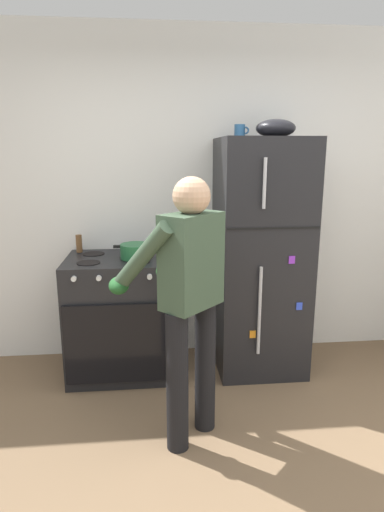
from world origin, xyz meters
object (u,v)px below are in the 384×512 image
at_px(coffee_mug, 240,131).
at_px(mixing_bowl, 276,128).
at_px(person_cook, 187,289).
at_px(pepper_mill, 79,244).
at_px(refrigerator, 260,257).
at_px(red_pot, 136,251).
at_px(stove_range, 118,316).

height_order(coffee_mug, mixing_bowl, mixing_bowl).
relative_size(person_cook, pepper_mill, 11.33).
height_order(person_cook, mixing_bowl, mixing_bowl).
xyz_separation_m(refrigerator, red_pot, (-0.97, -0.05, 0.08)).
bearing_deg(refrigerator, coffee_mug, 164.17).
bearing_deg(mixing_bowl, coffee_mug, 169.01).
relative_size(refrigerator, coffee_mug, 16.37).
bearing_deg(refrigerator, person_cook, -126.94).
relative_size(person_cook, coffee_mug, 14.28).
distance_m(person_cook, coffee_mug, 1.39).
relative_size(refrigerator, red_pot, 5.47).
bearing_deg(person_cook, stove_range, 118.79).
xyz_separation_m(refrigerator, person_cook, (-0.66, -0.88, 0.04)).
distance_m(refrigerator, mixing_bowl, 0.99).
distance_m(pepper_mill, mixing_bowl, 1.76).
relative_size(refrigerator, stove_range, 1.94).
xyz_separation_m(stove_range, mixing_bowl, (1.21, 0.01, 1.43)).
xyz_separation_m(pepper_mill, mixing_bowl, (1.51, -0.20, 0.88)).
bearing_deg(stove_range, person_cook, -61.21).
xyz_separation_m(stove_range, person_cook, (0.48, -0.87, 0.49)).
height_order(red_pot, pepper_mill, pepper_mill).
relative_size(refrigerator, pepper_mill, 12.99).
height_order(refrigerator, coffee_mug, coffee_mug).
xyz_separation_m(stove_range, red_pot, (0.16, -0.04, 0.53)).
bearing_deg(mixing_bowl, red_pot, -177.28).
relative_size(stove_range, pepper_mill, 6.69).
bearing_deg(refrigerator, mixing_bowl, 0.21).
xyz_separation_m(stove_range, coffee_mug, (0.96, 0.06, 1.41)).
relative_size(red_pot, mixing_bowl, 1.14).
distance_m(refrigerator, coffee_mug, 0.98).
xyz_separation_m(red_pot, coffee_mug, (0.80, 0.10, 0.88)).
height_order(stove_range, mixing_bowl, mixing_bowl).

